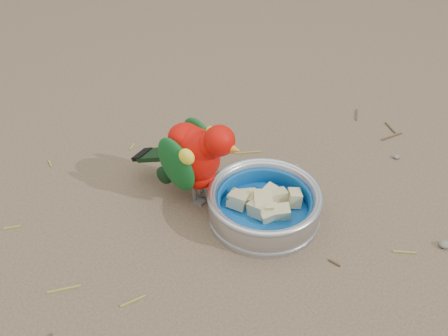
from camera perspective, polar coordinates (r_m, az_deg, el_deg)
ground at (r=0.89m, az=7.57°, el=-8.03°), size 60.00×60.00×0.00m
food_bowl at (r=0.92m, az=4.55°, el=-5.29°), size 0.20×0.20×0.02m
bowl_wall at (r=0.90m, az=4.64°, el=-3.91°), size 0.20×0.20×0.04m
fruit_wedges at (r=0.91m, az=4.62°, el=-4.24°), size 0.12×0.12×0.03m
lory_parrot at (r=0.91m, az=-3.31°, el=0.76°), size 0.19×0.24×0.17m
ground_debris at (r=0.93m, az=8.20°, el=-5.29°), size 0.90×0.80×0.01m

